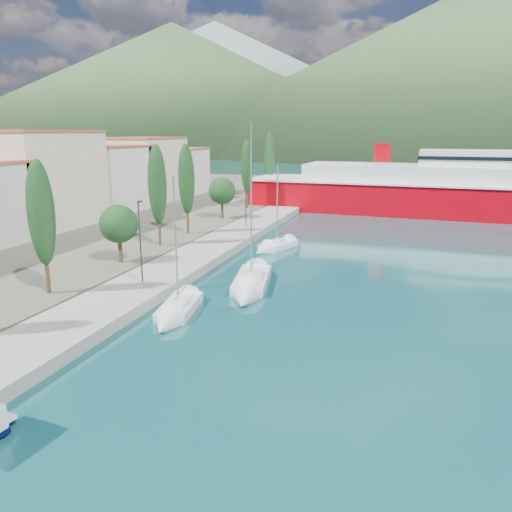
% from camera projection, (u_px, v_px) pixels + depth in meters
% --- Properties ---
extents(ground, '(1400.00, 1400.00, 0.00)m').
position_uv_depth(ground, '(378.00, 178.00, 132.73)').
color(ground, '#11474A').
extents(quay, '(5.00, 88.00, 0.80)m').
position_uv_depth(quay, '(206.00, 252.00, 48.44)').
color(quay, gray).
rests_on(quay, ground).
extents(town_buildings, '(9.20, 69.20, 11.30)m').
position_uv_depth(town_buildings, '(74.00, 181.00, 64.11)').
color(town_buildings, beige).
rests_on(town_buildings, land_strip).
extents(tree_row, '(3.52, 64.86, 11.20)m').
position_uv_depth(tree_row, '(188.00, 187.00, 55.05)').
color(tree_row, '#47301E').
rests_on(tree_row, land_strip).
extents(lamp_posts, '(0.15, 44.98, 6.06)m').
position_uv_depth(lamp_posts, '(148.00, 236.00, 37.68)').
color(lamp_posts, '#2D2D33').
rests_on(lamp_posts, quay).
extents(sailboat_near, '(3.19, 7.08, 9.81)m').
position_uv_depth(sailboat_near, '(172.00, 316.00, 31.87)').
color(sailboat_near, silver).
rests_on(sailboat_near, ground).
extents(sailboat_mid, '(4.18, 9.59, 13.38)m').
position_uv_depth(sailboat_mid, '(248.00, 289.00, 37.15)').
color(sailboat_mid, silver).
rests_on(sailboat_mid, ground).
extents(sailboat_far, '(3.87, 6.70, 9.38)m').
position_uv_depth(sailboat_far, '(270.00, 248.00, 50.57)').
color(sailboat_far, silver).
rests_on(sailboat_far, ground).
extents(ferry, '(54.24, 13.97, 10.68)m').
position_uv_depth(ferry, '(433.00, 192.00, 72.78)').
color(ferry, '#AE000B').
rests_on(ferry, ground).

